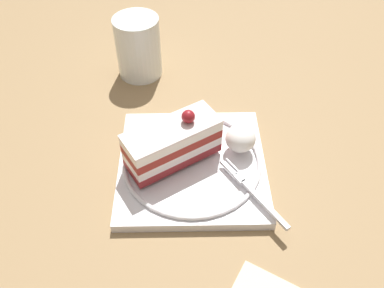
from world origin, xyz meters
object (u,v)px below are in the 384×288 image
(dessert_plate, at_px, (192,164))
(cake_slice, at_px, (174,143))
(whipped_cream_dollop, at_px, (240,138))
(drink_glass_near, at_px, (139,50))
(fork, at_px, (251,190))

(dessert_plate, xyz_separation_m, cake_slice, (-0.02, -0.00, 0.04))
(whipped_cream_dollop, bearing_deg, drink_glass_near, 137.25)
(fork, bearing_deg, cake_slice, 158.84)
(fork, relative_size, drink_glass_near, 0.94)
(dessert_plate, height_order, whipped_cream_dollop, whipped_cream_dollop)
(dessert_plate, relative_size, cake_slice, 1.81)
(drink_glass_near, bearing_deg, whipped_cream_dollop, -42.75)
(dessert_plate, relative_size, drink_glass_near, 2.22)
(fork, height_order, drink_glass_near, drink_glass_near)
(cake_slice, bearing_deg, dessert_plate, 0.29)
(dessert_plate, bearing_deg, fork, -26.51)
(cake_slice, height_order, drink_glass_near, drink_glass_near)
(dessert_plate, height_order, drink_glass_near, drink_glass_near)
(dessert_plate, bearing_deg, cake_slice, -179.71)
(whipped_cream_dollop, xyz_separation_m, fork, (0.02, -0.07, -0.02))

